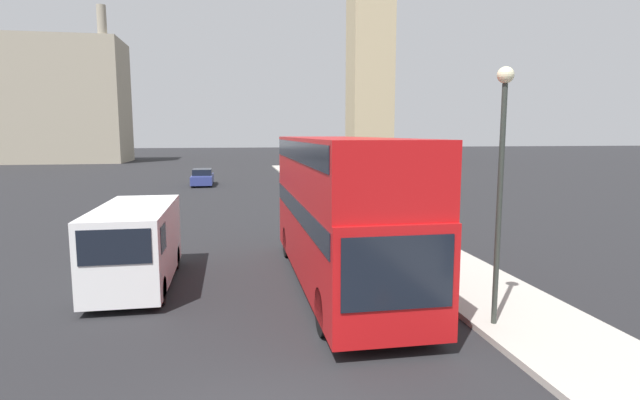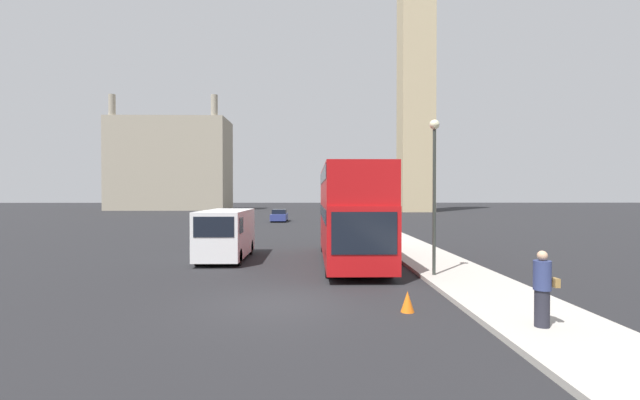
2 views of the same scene
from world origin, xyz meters
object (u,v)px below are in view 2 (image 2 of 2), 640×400
(street_lamp, at_px, (434,173))
(red_double_decker_bus, at_px, (351,210))
(pedestrian, at_px, (542,289))
(white_van, at_px, (226,233))
(clock_tower, at_px, (416,32))
(parked_sedan, at_px, (279,216))

(street_lamp, bearing_deg, red_double_decker_bus, 124.50)
(red_double_decker_bus, xyz_separation_m, pedestrian, (3.38, -10.15, -1.42))
(red_double_decker_bus, relative_size, white_van, 1.97)
(clock_tower, height_order, parked_sedan, clock_tower)
(white_van, bearing_deg, red_double_decker_bus, -7.85)
(clock_tower, distance_m, red_double_decker_bus, 67.32)
(clock_tower, distance_m, parked_sedan, 48.07)
(red_double_decker_bus, xyz_separation_m, parked_sedan, (-5.56, 29.78, -1.77))
(street_lamp, xyz_separation_m, parked_sedan, (-8.28, 33.73, -3.25))
(clock_tower, xyz_separation_m, white_van, (-22.89, -56.92, -31.31))
(white_van, bearing_deg, street_lamp, -29.02)
(white_van, height_order, pedestrian, white_van)
(clock_tower, relative_size, parked_sedan, 13.65)
(pedestrian, height_order, parked_sedan, pedestrian)
(pedestrian, relative_size, street_lamp, 0.30)
(clock_tower, xyz_separation_m, parked_sedan, (-22.58, -27.95, -31.93))
(white_van, xyz_separation_m, street_lamp, (8.59, -4.77, 2.63))
(clock_tower, distance_m, street_lamp, 69.51)
(white_van, xyz_separation_m, parked_sedan, (0.31, 28.97, -0.62))
(pedestrian, bearing_deg, parked_sedan, 102.62)
(white_van, relative_size, pedestrian, 3.07)
(pedestrian, relative_size, parked_sedan, 0.37)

